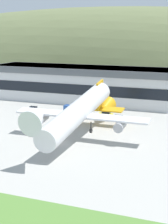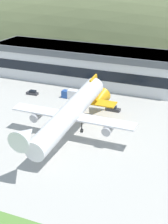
% 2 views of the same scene
% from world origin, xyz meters
% --- Properties ---
extents(ground_plane, '(453.58, 453.58, 0.00)m').
position_xyz_m(ground_plane, '(0.00, 0.00, 0.00)').
color(ground_plane, '#ADAAA3').
extents(hill_backdrop, '(341.15, 64.22, 75.24)m').
position_xyz_m(hill_backdrop, '(-26.22, 107.29, 0.00)').
color(hill_backdrop, '#667047').
rests_on(hill_backdrop, ground_plane).
extents(terminal_building, '(71.87, 18.43, 13.04)m').
position_xyz_m(terminal_building, '(-13.65, 50.98, 7.39)').
color(terminal_building, silver).
rests_on(terminal_building, ground_plane).
extents(cargo_airplane, '(33.97, 46.80, 11.50)m').
position_xyz_m(cargo_airplane, '(3.16, 4.27, 7.03)').
color(cargo_airplane, silver).
extents(service_car_0, '(4.61, 2.02, 1.65)m').
position_xyz_m(service_car_0, '(0.92, 31.34, 0.68)').
color(service_car_0, gold).
rests_on(service_car_0, ground_plane).
extents(service_car_1, '(4.61, 1.76, 1.68)m').
position_xyz_m(service_car_1, '(6.48, 26.86, 0.70)').
color(service_car_1, '#333338').
rests_on(service_car_1, ground_plane).
extents(service_car_2, '(4.16, 1.86, 1.54)m').
position_xyz_m(service_car_2, '(-23.95, 29.68, 0.64)').
color(service_car_2, '#333338').
rests_on(service_car_2, ground_plane).
extents(fuel_truck, '(7.15, 2.41, 2.98)m').
position_xyz_m(fuel_truck, '(-9.67, 31.86, 1.41)').
color(fuel_truck, '#264C99').
rests_on(fuel_truck, ground_plane).
extents(traffic_cone_0, '(0.52, 0.52, 0.58)m').
position_xyz_m(traffic_cone_0, '(-2.94, 9.20, 0.28)').
color(traffic_cone_0, orange).
rests_on(traffic_cone_0, ground_plane).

